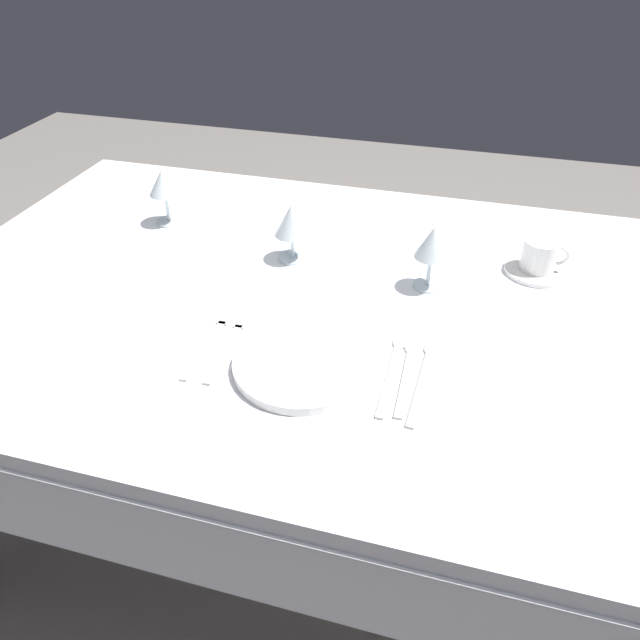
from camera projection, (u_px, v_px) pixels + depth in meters
The scene contains 13 objects.
ground_plane at pixel (336, 515), 1.68m from camera, with size 6.00×6.00×0.00m, color slate.
dining_table at pixel (340, 328), 1.29m from camera, with size 1.80×1.11×0.74m.
dinner_plate at pixel (302, 364), 1.06m from camera, with size 0.25×0.25×0.02m, color white.
fork_outer at pixel (229, 345), 1.11m from camera, with size 0.03×0.20×0.00m.
fork_inner at pixel (210, 341), 1.12m from camera, with size 0.02×0.21×0.00m.
spoon_soup at pixel (394, 364), 1.07m from camera, with size 0.03×0.23×0.01m.
spoon_dessert at pixel (408, 367), 1.06m from camera, with size 0.03×0.21×0.01m.
spoon_tea at pixel (425, 371), 1.05m from camera, with size 0.03×0.23×0.01m.
saucer_left at pixel (536, 270), 1.32m from camera, with size 0.14×0.14×0.01m, color white.
coffee_cup_left at pixel (540, 255), 1.30m from camera, with size 0.10×0.08×0.07m.
wine_glass_centre at pixel (164, 185), 1.46m from camera, with size 0.08×0.08×0.14m.
wine_glass_left at pixel (432, 245), 1.22m from camera, with size 0.07×0.07×0.14m.
wine_glass_right at pixel (292, 222), 1.32m from camera, with size 0.08×0.08×0.13m.
Camera 1 is at (0.23, -1.01, 1.43)m, focal length 33.60 mm.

